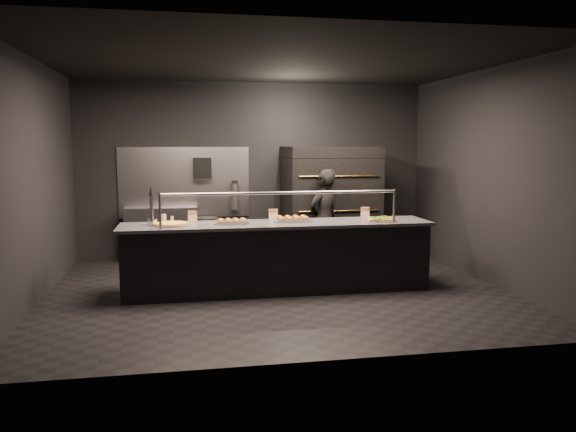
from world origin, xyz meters
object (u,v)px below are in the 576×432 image
object	(u,v)px
prep_shelf	(162,234)
worker	(324,220)
square_pizza	(381,219)
service_counter	(278,257)
towel_dispenser	(202,168)
beer_tap	(152,214)
trash_bin	(206,239)
round_pizza	(171,224)
pizza_oven	(329,203)
fire_extinguisher	(235,196)
slider_tray_a	(232,222)
slider_tray_b	(292,219)

from	to	relation	value
prep_shelf	worker	world-z (taller)	worker
square_pizza	prep_shelf	bearing A→B (deg)	141.45
service_counter	towel_dispenser	world-z (taller)	towel_dispenser
towel_dispenser	worker	world-z (taller)	towel_dispenser
beer_tap	trash_bin	xyz separation A→B (m)	(0.75, 2.09, -0.70)
beer_tap	round_pizza	xyz separation A→B (m)	(0.23, -0.03, -0.13)
beer_tap	worker	xyz separation A→B (m)	(2.54, 1.07, -0.28)
round_pizza	worker	world-z (taller)	worker
pizza_oven	towel_dispenser	distance (m)	2.23
fire_extinguisher	square_pizza	xyz separation A→B (m)	(1.75, -2.47, -0.12)
towel_dispenser	round_pizza	distance (m)	2.49
service_counter	pizza_oven	xyz separation A→B (m)	(1.20, 1.90, 0.50)
service_counter	towel_dispenser	distance (m)	2.78
pizza_oven	beer_tap	xyz separation A→B (m)	(-2.82, -1.84, 0.10)
slider_tray_a	slider_tray_b	distance (m)	0.82
pizza_oven	slider_tray_a	world-z (taller)	pizza_oven
slider_tray_b	worker	xyz separation A→B (m)	(0.70, 1.03, -0.16)
prep_shelf	trash_bin	xyz separation A→B (m)	(0.73, -0.17, -0.09)
slider_tray_b	trash_bin	bearing A→B (deg)	118.02
pizza_oven	round_pizza	xyz separation A→B (m)	(-2.59, -1.87, -0.03)
slider_tray_b	trash_bin	xyz separation A→B (m)	(-1.09, 2.05, -0.58)
service_counter	slider_tray_b	world-z (taller)	service_counter
towel_dispenser	trash_bin	distance (m)	1.21
worker	towel_dispenser	bearing A→B (deg)	-66.64
fire_extinguisher	worker	xyz separation A→B (m)	(1.26, -1.27, -0.27)
pizza_oven	worker	bearing A→B (deg)	-110.35
pizza_oven	fire_extinguisher	size ratio (longest dim) A/B	3.78
fire_extinguisher	round_pizza	distance (m)	2.59
service_counter	round_pizza	distance (m)	1.46
round_pizza	trash_bin	bearing A→B (deg)	76.40
prep_shelf	slider_tray_a	bearing A→B (deg)	-66.46
slider_tray_b	square_pizza	distance (m)	1.19
pizza_oven	beer_tap	bearing A→B (deg)	-146.88
pizza_oven	towel_dispenser	size ratio (longest dim) A/B	5.46
service_counter	slider_tray_b	xyz separation A→B (m)	(0.22, 0.10, 0.49)
round_pizza	trash_bin	distance (m)	2.26
slider_tray_a	beer_tap	bearing A→B (deg)	178.04
prep_shelf	trash_bin	distance (m)	0.75
worker	prep_shelf	bearing A→B (deg)	-57.19
towel_dispenser	slider_tray_a	xyz separation A→B (m)	(0.30, -2.37, -0.60)
service_counter	trash_bin	distance (m)	2.32
prep_shelf	beer_tap	bearing A→B (deg)	-90.52
worker	beer_tap	bearing A→B (deg)	-8.98
pizza_oven	prep_shelf	distance (m)	2.88
slider_tray_b	fire_extinguisher	bearing A→B (deg)	103.84
fire_extinguisher	towel_dispenser	bearing A→B (deg)	-178.96
beer_tap	slider_tray_b	world-z (taller)	beer_tap
slider_tray_b	trash_bin	distance (m)	2.39
fire_extinguisher	slider_tray_a	size ratio (longest dim) A/B	1.06
round_pizza	trash_bin	world-z (taller)	round_pizza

